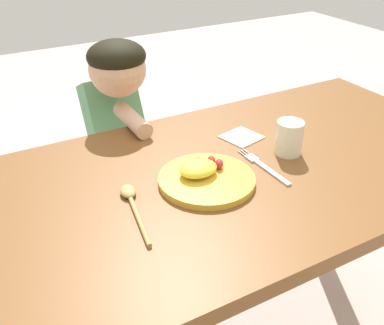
{
  "coord_description": "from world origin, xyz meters",
  "views": [
    {
      "loc": [
        -0.62,
        -0.86,
        1.39
      ],
      "look_at": [
        -0.11,
        0.06,
        0.78
      ],
      "focal_mm": 42.8,
      "sensor_mm": 36.0,
      "label": 1
    }
  ],
  "objects_px": {
    "spoon": "(132,201)",
    "drinking_cup": "(290,138)",
    "fork": "(264,167)",
    "person": "(118,154)",
    "plate": "(205,177)"
  },
  "relations": [
    {
      "from": "spoon",
      "to": "drinking_cup",
      "type": "distance_m",
      "value": 0.48
    },
    {
      "from": "fork",
      "to": "spoon",
      "type": "xyz_separation_m",
      "value": [
        -0.37,
        0.02,
        0.01
      ]
    },
    {
      "from": "fork",
      "to": "spoon",
      "type": "distance_m",
      "value": 0.37
    },
    {
      "from": "drinking_cup",
      "to": "plate",
      "type": "bearing_deg",
      "value": -177.45
    },
    {
      "from": "plate",
      "to": "drinking_cup",
      "type": "xyz_separation_m",
      "value": [
        0.28,
        0.01,
        0.03
      ]
    },
    {
      "from": "fork",
      "to": "spoon",
      "type": "relative_size",
      "value": 0.9
    },
    {
      "from": "spoon",
      "to": "drinking_cup",
      "type": "height_order",
      "value": "drinking_cup"
    },
    {
      "from": "drinking_cup",
      "to": "person",
      "type": "xyz_separation_m",
      "value": [
        -0.32,
        0.54,
        -0.23
      ]
    },
    {
      "from": "drinking_cup",
      "to": "person",
      "type": "relative_size",
      "value": 0.1
    },
    {
      "from": "spoon",
      "to": "person",
      "type": "bearing_deg",
      "value": -6.36
    },
    {
      "from": "drinking_cup",
      "to": "fork",
      "type": "bearing_deg",
      "value": -164.98
    },
    {
      "from": "spoon",
      "to": "drinking_cup",
      "type": "relative_size",
      "value": 2.44
    },
    {
      "from": "spoon",
      "to": "drinking_cup",
      "type": "bearing_deg",
      "value": -78.69
    },
    {
      "from": "drinking_cup",
      "to": "person",
      "type": "height_order",
      "value": "person"
    },
    {
      "from": "spoon",
      "to": "person",
      "type": "xyz_separation_m",
      "value": [
        0.16,
        0.55,
        -0.19
      ]
    }
  ]
}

